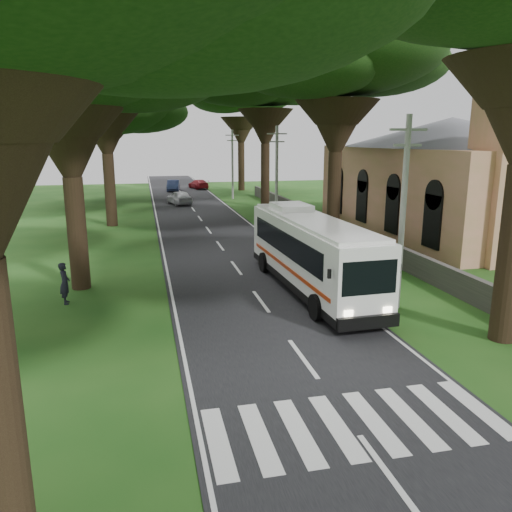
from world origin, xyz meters
TOP-DOWN VIEW (x-y plane):
  - ground at (0.00, 0.00)m, footprint 140.00×140.00m
  - road at (0.00, 25.00)m, footprint 8.00×120.00m
  - crosswalk at (0.00, -2.00)m, footprint 8.00×3.00m
  - property_wall at (9.00, 24.00)m, footprint 0.35×50.00m
  - church at (17.86, 21.55)m, footprint 14.00×24.00m
  - pole_near at (5.50, 6.00)m, footprint 1.60×0.24m
  - pole_mid at (5.50, 26.00)m, footprint 1.60×0.24m
  - pole_far at (5.50, 46.00)m, footprint 1.60×0.24m
  - tree_l_mida at (-8.00, 12.00)m, footprint 12.55×12.55m
  - tree_l_midb at (-7.50, 30.00)m, footprint 13.97×13.97m
  - tree_l_far at (-8.50, 48.00)m, footprint 15.58×15.58m
  - tree_r_mida at (8.00, 20.00)m, footprint 13.72×13.72m
  - tree_r_midb at (7.50, 38.00)m, footprint 15.69×15.69m
  - tree_r_far at (8.50, 56.00)m, footprint 12.77×12.77m
  - coach_bus at (2.70, 9.32)m, footprint 3.11×11.84m
  - distant_car_a at (-1.07, 42.21)m, footprint 2.83×4.74m
  - distant_car_b at (-0.83, 56.83)m, footprint 2.06×4.60m
  - distant_car_c at (2.88, 59.22)m, footprint 2.87×4.78m
  - pedestrian at (-8.38, 9.68)m, footprint 0.53×0.73m

SIDE VIEW (x-z plane):
  - ground at x=0.00m, z-range 0.00..0.00m
  - crosswalk at x=0.00m, z-range -0.01..0.01m
  - road at x=0.00m, z-range -0.01..0.03m
  - property_wall at x=9.00m, z-range 0.00..1.20m
  - distant_car_c at x=2.88m, z-range 0.03..1.33m
  - distant_car_b at x=-0.83m, z-range 0.03..1.50m
  - distant_car_a at x=-1.07m, z-range 0.03..1.54m
  - pedestrian at x=-8.38m, z-range 0.00..1.85m
  - coach_bus at x=2.70m, z-range 0.13..3.60m
  - pole_near at x=5.50m, z-range 0.18..8.18m
  - pole_mid at x=5.50m, z-range 0.18..8.18m
  - pole_far at x=5.50m, z-range 0.18..8.18m
  - church at x=17.86m, z-range -0.89..10.71m
  - tree_l_far at x=-8.50m, z-range 3.58..17.50m
  - tree_l_mida at x=-8.00m, z-range 3.90..17.36m
  - tree_l_midb at x=-7.50m, z-range 4.34..19.24m
  - tree_r_mida at x=8.00m, z-range 4.68..20.21m
  - tree_r_far at x=8.50m, z-range 5.03..20.99m
  - tree_r_midb at x=7.50m, z-range 4.94..21.72m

